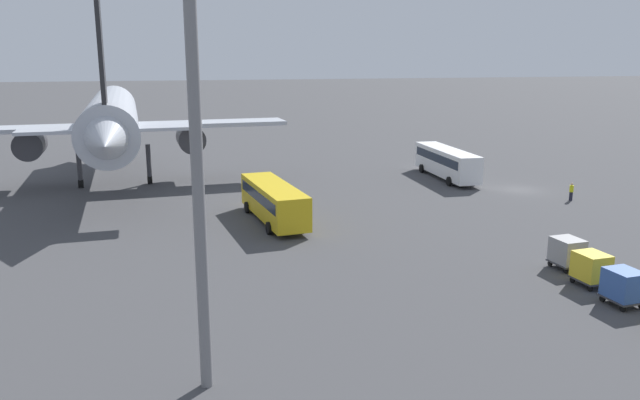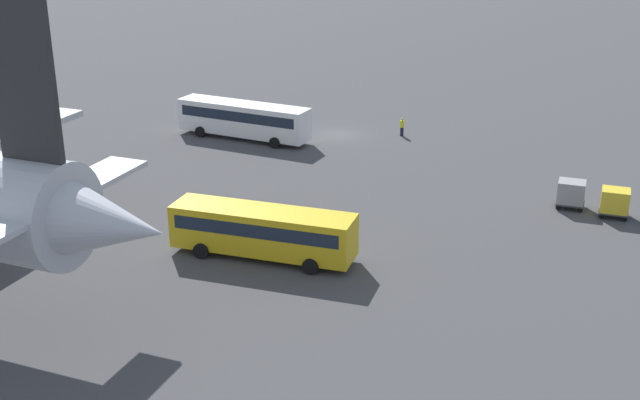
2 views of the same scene
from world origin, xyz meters
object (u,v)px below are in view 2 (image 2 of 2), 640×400
at_px(shuttle_bus_far, 263,229).
at_px(worker_person, 402,127).
at_px(cargo_cart_grey, 571,193).
at_px(shuttle_bus_near, 244,118).
at_px(cargo_cart_yellow, 615,201).

distance_m(shuttle_bus_far, worker_person, 29.12).
bearing_deg(shuttle_bus_far, cargo_cart_grey, -140.99).
xyz_separation_m(shuttle_bus_near, cargo_cart_grey, (-30.26, 5.81, -0.81)).
relative_size(shuttle_bus_far, worker_person, 6.85).
bearing_deg(worker_person, shuttle_bus_near, 27.40).
distance_m(cargo_cart_yellow, cargo_cart_grey, 3.10).
bearing_deg(shuttle_bus_near, shuttle_bus_far, 123.65).
bearing_deg(cargo_cart_yellow, cargo_cart_grey, -9.39).
height_order(worker_person, cargo_cart_yellow, cargo_cart_yellow).
xyz_separation_m(worker_person, cargo_cart_yellow, (-20.15, 13.14, 0.32)).
bearing_deg(shuttle_bus_far, worker_person, -94.79).
height_order(shuttle_bus_far, worker_person, shuttle_bus_far).
bearing_deg(worker_person, shuttle_bus_far, 91.08).
bearing_deg(cargo_cart_grey, shuttle_bus_far, 44.87).
xyz_separation_m(cargo_cart_yellow, cargo_cart_grey, (3.06, -0.51, 0.00)).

